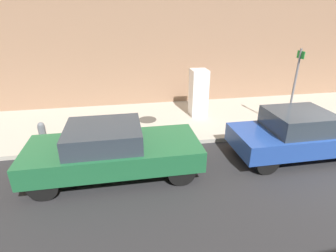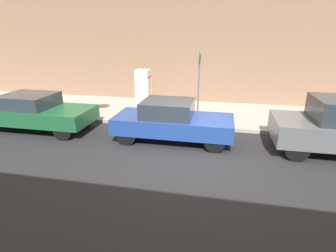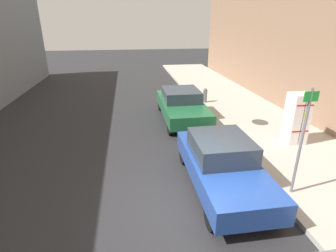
{
  "view_description": "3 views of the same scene",
  "coord_description": "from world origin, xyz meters",
  "px_view_note": "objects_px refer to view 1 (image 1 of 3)",
  "views": [
    {
      "loc": [
        5.21,
        -5.92,
        4.01
      ],
      "look_at": [
        -2.03,
        -4.6,
        0.79
      ],
      "focal_mm": 28.0,
      "sensor_mm": 36.0,
      "label": 1
    },
    {
      "loc": [
        7.56,
        0.8,
        3.56
      ],
      "look_at": [
        -0.55,
        -0.9,
        0.64
      ],
      "focal_mm": 28.0,
      "sensor_mm": 36.0,
      "label": 2
    },
    {
      "loc": [
        1.46,
        5.07,
        4.29
      ],
      "look_at": [
        0.07,
        -3.95,
        0.64
      ],
      "focal_mm": 28.0,
      "sensor_mm": 36.0,
      "label": 3
    }
  ],
  "objects_px": {
    "fire_hydrant": "(43,134)",
    "parked_hatchback_blue": "(301,134)",
    "discarded_refrigerator": "(198,93)",
    "parked_sedan_green": "(112,149)",
    "street_sign_post": "(294,86)"
  },
  "relations": [
    {
      "from": "discarded_refrigerator",
      "to": "fire_hydrant",
      "type": "xyz_separation_m",
      "value": [
        1.76,
        -5.5,
        -0.52
      ]
    },
    {
      "from": "fire_hydrant",
      "to": "parked_hatchback_blue",
      "type": "xyz_separation_m",
      "value": [
        1.76,
        7.59,
        0.18
      ]
    },
    {
      "from": "parked_sedan_green",
      "to": "discarded_refrigerator",
      "type": "bearing_deg",
      "value": 136.42
    },
    {
      "from": "fire_hydrant",
      "to": "parked_hatchback_blue",
      "type": "bearing_deg",
      "value": 76.98
    },
    {
      "from": "fire_hydrant",
      "to": "parked_sedan_green",
      "type": "height_order",
      "value": "parked_sedan_green"
    },
    {
      "from": "discarded_refrigerator",
      "to": "street_sign_post",
      "type": "height_order",
      "value": "street_sign_post"
    },
    {
      "from": "parked_hatchback_blue",
      "to": "street_sign_post",
      "type": "bearing_deg",
      "value": 156.57
    },
    {
      "from": "street_sign_post",
      "to": "fire_hydrant",
      "type": "bearing_deg",
      "value": -90.49
    },
    {
      "from": "discarded_refrigerator",
      "to": "parked_hatchback_blue",
      "type": "distance_m",
      "value": 4.11
    },
    {
      "from": "discarded_refrigerator",
      "to": "parked_sedan_green",
      "type": "bearing_deg",
      "value": -43.58
    },
    {
      "from": "discarded_refrigerator",
      "to": "fire_hydrant",
      "type": "relative_size",
      "value": 2.33
    },
    {
      "from": "fire_hydrant",
      "to": "parked_sedan_green",
      "type": "distance_m",
      "value": 2.78
    },
    {
      "from": "fire_hydrant",
      "to": "parked_hatchback_blue",
      "type": "distance_m",
      "value": 7.8
    },
    {
      "from": "street_sign_post",
      "to": "parked_sedan_green",
      "type": "relative_size",
      "value": 0.63
    },
    {
      "from": "fire_hydrant",
      "to": "parked_hatchback_blue",
      "type": "relative_size",
      "value": 0.19
    }
  ]
}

